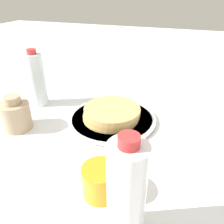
# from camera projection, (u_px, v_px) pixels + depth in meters

# --- Properties ---
(ground_plane) EXTENTS (4.00, 4.00, 0.00)m
(ground_plane) POSITION_uv_depth(u_px,v_px,m) (105.00, 122.00, 0.74)
(ground_plane) COLOR white
(plate) EXTENTS (0.30, 0.30, 0.01)m
(plate) POSITION_uv_depth(u_px,v_px,m) (112.00, 119.00, 0.75)
(plate) COLOR white
(plate) RESTS_ON ground_plane
(pancake_stack) EXTENTS (0.19, 0.19, 0.04)m
(pancake_stack) POSITION_uv_depth(u_px,v_px,m) (112.00, 113.00, 0.74)
(pancake_stack) COLOR tan
(pancake_stack) RESTS_ON plate
(juice_glass) EXTENTS (0.08, 0.08, 0.07)m
(juice_glass) POSITION_uv_depth(u_px,v_px,m) (100.00, 181.00, 0.47)
(juice_glass) COLOR orange
(juice_glass) RESTS_ON ground_plane
(cream_jug) EXTENTS (0.09, 0.09, 0.11)m
(cream_jug) POSITION_uv_depth(u_px,v_px,m) (16.00, 115.00, 0.69)
(cream_jug) COLOR tan
(cream_jug) RESTS_ON ground_plane
(water_bottle_near) EXTENTS (0.07, 0.07, 0.21)m
(water_bottle_near) POSITION_uv_depth(u_px,v_px,m) (37.00, 80.00, 0.81)
(water_bottle_near) COLOR silver
(water_bottle_near) RESTS_ON ground_plane
(water_bottle_mid) EXTENTS (0.07, 0.07, 0.22)m
(water_bottle_mid) POSITION_uv_depth(u_px,v_px,m) (126.00, 192.00, 0.37)
(water_bottle_mid) COLOR white
(water_bottle_mid) RESTS_ON ground_plane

